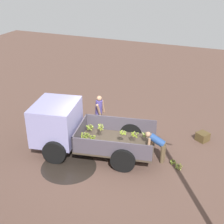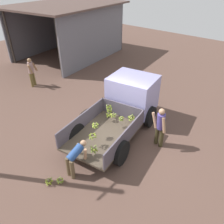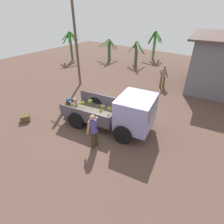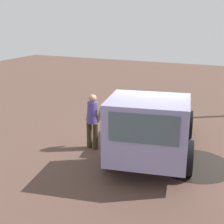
% 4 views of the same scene
% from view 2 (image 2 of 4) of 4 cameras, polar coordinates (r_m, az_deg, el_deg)
% --- Properties ---
extents(ground, '(36.00, 36.00, 0.00)m').
position_cam_2_polar(ground, '(8.95, 1.01, -6.65)').
color(ground, brown).
extents(mud_patch_0, '(2.05, 2.05, 0.01)m').
position_cam_2_polar(mud_patch_0, '(10.13, -3.05, -1.38)').
color(mud_patch_0, black).
rests_on(mud_patch_0, ground).
extents(cargo_truck, '(4.94, 2.84, 1.97)m').
position_cam_2_polar(cargo_truck, '(9.36, 4.14, 3.01)').
color(cargo_truck, '#483C30').
rests_on(cargo_truck, ground).
extents(warehouse_shed, '(8.96, 7.25, 3.77)m').
position_cam_2_polar(warehouse_shed, '(18.16, -10.59, 22.72)').
color(warehouse_shed, slate).
rests_on(warehouse_shed, ground).
extents(person_foreground_visitor, '(0.39, 0.68, 1.66)m').
position_cam_2_polar(person_foreground_visitor, '(8.23, 12.49, -3.52)').
color(person_foreground_visitor, '#38311B').
rests_on(person_foreground_visitor, ground).
extents(person_worker_loading, '(0.79, 0.53, 1.13)m').
position_cam_2_polar(person_worker_loading, '(7.23, -9.61, -11.46)').
color(person_worker_loading, brown).
rests_on(person_worker_loading, ground).
extents(person_bystander_near_shed, '(0.72, 0.52, 1.68)m').
position_cam_2_polar(person_bystander_near_shed, '(13.44, -20.31, 10.04)').
color(person_bystander_near_shed, brown).
rests_on(person_bystander_near_shed, ground).
extents(banana_bunch_on_ground_0, '(0.25, 0.24, 0.19)m').
position_cam_2_polar(banana_bunch_on_ground_0, '(7.45, -13.44, -16.97)').
color(banana_bunch_on_ground_0, brown).
rests_on(banana_bunch_on_ground_0, ground).
extents(banana_bunch_on_ground_1, '(0.28, 0.28, 0.22)m').
position_cam_2_polar(banana_bunch_on_ground_1, '(7.49, -16.16, -16.94)').
color(banana_bunch_on_ground_1, brown).
rests_on(banana_bunch_on_ground_1, ground).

